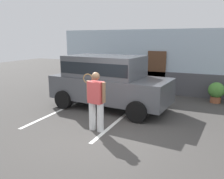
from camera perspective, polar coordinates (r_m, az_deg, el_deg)
name	(u,v)px	position (r m, az deg, el deg)	size (l,w,h in m)	color
ground_plane	(107,135)	(6.65, -1.28, -11.24)	(40.00, 40.00, 0.00)	#423F3D
parking_stripe_0	(63,109)	(9.13, -12.23, -4.82)	(0.12, 4.40, 0.01)	silver
parking_stripe_1	(121,118)	(7.99, 2.32, -7.06)	(0.12, 4.40, 0.01)	silver
house_frontage	(156,64)	(11.68, 10.98, 6.38)	(10.43, 0.40, 3.14)	silver
parked_suv	(108,79)	(8.89, -1.09, 2.59)	(4.76, 2.51, 2.05)	#4C4F54
tennis_player_man	(96,101)	(6.68, -4.04, -2.78)	(0.78, 0.33, 1.76)	white
potted_plant_by_porch	(216,91)	(10.69, 24.58, -0.44)	(0.67, 0.67, 0.88)	#9E5638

